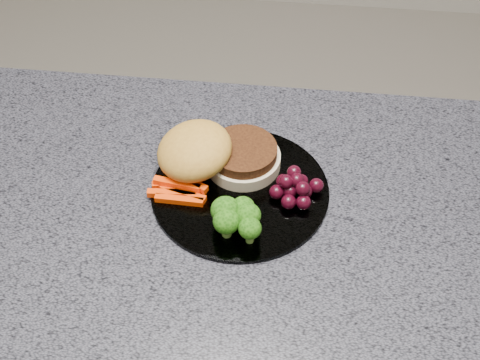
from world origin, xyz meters
name	(u,v)px	position (x,y,z in m)	size (l,w,h in m)	color
countertop	(162,222)	(0.00, 0.00, 0.88)	(1.20, 0.60, 0.04)	#4B4A54
plate	(240,191)	(0.11, 0.05, 0.90)	(0.26, 0.26, 0.01)	white
burger	(212,155)	(0.06, 0.09, 0.93)	(0.22, 0.16, 0.06)	beige
carrot_sticks	(180,189)	(0.02, 0.04, 0.91)	(0.09, 0.06, 0.02)	#F53A04
broccoli	(236,216)	(0.11, -0.02, 0.93)	(0.07, 0.07, 0.05)	olive
grape_bunch	(295,188)	(0.19, 0.05, 0.92)	(0.08, 0.06, 0.04)	black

